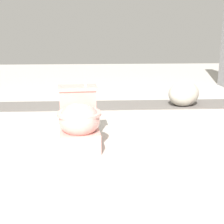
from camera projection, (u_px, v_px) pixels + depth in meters
name	position (u px, v px, depth m)	size (l,w,h in m)	color
ground_plane	(94.00, 138.00, 3.03)	(14.00, 14.00, 0.00)	#B7B2A8
gravel_strip	(129.00, 105.00, 4.37)	(0.56, 8.00, 0.01)	#605B56
toilet	(79.00, 121.00, 2.82)	(0.66, 0.43, 0.52)	#E09E93
boulder_near	(184.00, 94.00, 4.29)	(0.46, 0.37, 0.35)	#ADA899
boulder_far	(184.00, 96.00, 4.31)	(0.37, 0.33, 0.29)	gray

